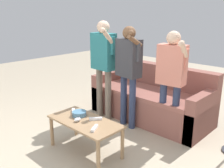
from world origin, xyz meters
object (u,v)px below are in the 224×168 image
Objects in this scene: player_left at (103,59)px; player_center at (128,65)px; game_remote_wand_far at (96,119)px; coffee_table at (85,125)px; game_remote_wand_near at (73,111)px; snack_bowl at (79,114)px; player_right at (171,73)px; game_remote_wand_spare at (95,128)px; couch at (152,100)px; game_remote_nunchuk at (77,120)px.

player_left is 0.49m from player_center.
coffee_table is at bearing -127.10° from game_remote_wand_far.
game_remote_wand_near is (0.29, -0.83, -0.54)m from player_left.
game_remote_wand_near is (-0.14, 0.02, -0.01)m from snack_bowl.
player_right reaches higher than snack_bowl.
player_right is 9.48× the size of game_remote_wand_spare.
player_left is 1.07× the size of player_right.
player_center reaches higher than coffee_table.
game_remote_wand_spare is (0.36, -0.99, -0.50)m from player_center.
game_remote_nunchuk is at bearing -90.75° from couch.
player_right is 9.52× the size of game_remote_wand_near.
couch is 21.36× the size of game_remote_nunchuk.
coffee_table is 0.19m from snack_bowl.
snack_bowl is (-0.16, 0.04, 0.09)m from coffee_table.
snack_bowl is at bearing -166.16° from game_remote_wand_far.
game_remote_nunchuk is 1.11m from player_center.
player_center is 10.32× the size of game_remote_wand_far.
player_center is 9.77× the size of game_remote_wand_near.
player_left is at bearing 119.13° from game_remote_nunchuk.
coffee_table is at bearing -56.82° from player_left.
couch is 1.43m from coffee_table.
game_remote_wand_near is (-0.81, -0.98, -0.48)m from player_right.
player_right reaches higher than game_remote_nunchuk.
coffee_table is (0.03, -1.42, 0.06)m from couch.
game_remote_nunchuk is 0.30m from game_remote_wand_spare.
game_remote_wand_spare is at bearing -45.40° from game_remote_wand_far.
player_left is 1.11m from player_right.
game_remote_wand_far is (0.66, -0.79, -0.54)m from player_left.
game_remote_wand_far is (0.18, -0.81, -0.50)m from player_center.
couch reaches higher than game_remote_wand_spare.
game_remote_wand_far is at bearing 134.60° from game_remote_wand_spare.
game_remote_wand_far is at bearing -115.03° from player_right.
snack_bowl is 0.24m from game_remote_wand_far.
snack_bowl is at bearing -95.49° from couch.
player_right is at bearing -35.42° from couch.
player_center is at bearing -168.66° from player_right.
game_remote_nunchuk is 0.06× the size of player_right.
player_left is 1.03m from game_remote_wand_near.
player_center is (-0.08, -0.51, 0.63)m from couch.
player_right is 10.05× the size of game_remote_wand_far.
game_remote_wand_near is at bearing -173.73° from game_remote_wand_far.
game_remote_wand_spare is (0.18, -0.18, 0.00)m from game_remote_wand_far.
snack_bowl is 0.43m from game_remote_wand_spare.
couch reaches higher than game_remote_wand_far.
game_remote_wand_far is at bearing -77.58° from player_center.
snack_bowl is 1.09m from player_left.
game_remote_wand_near is (-0.20, -0.85, -0.50)m from player_center.
couch is 1.51m from game_remote_nunchuk.
coffee_table is at bearing 163.03° from game_remote_wand_spare.
snack_bowl is at bearing -6.84° from game_remote_wand_near.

